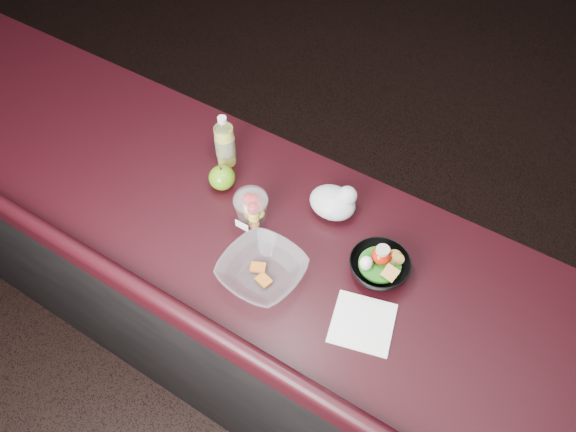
{
  "coord_description": "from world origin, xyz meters",
  "views": [
    {
      "loc": [
        0.64,
        -0.5,
        2.36
      ],
      "look_at": [
        0.12,
        0.33,
        1.1
      ],
      "focal_mm": 35.0,
      "sensor_mm": 36.0,
      "label": 1
    }
  ],
  "objects_px": {
    "fruit_cup": "(251,209)",
    "snack_bowl": "(379,266)",
    "lemonade_bottle": "(225,144)",
    "takeout_bowl": "(262,270)",
    "green_apple": "(222,178)"
  },
  "relations": [
    {
      "from": "fruit_cup",
      "to": "snack_bowl",
      "type": "xyz_separation_m",
      "value": [
        0.39,
        0.05,
        -0.04
      ]
    },
    {
      "from": "lemonade_bottle",
      "to": "snack_bowl",
      "type": "height_order",
      "value": "lemonade_bottle"
    },
    {
      "from": "fruit_cup",
      "to": "lemonade_bottle",
      "type": "bearing_deg",
      "value": 141.96
    },
    {
      "from": "fruit_cup",
      "to": "snack_bowl",
      "type": "height_order",
      "value": "fruit_cup"
    },
    {
      "from": "snack_bowl",
      "to": "fruit_cup",
      "type": "bearing_deg",
      "value": -172.82
    },
    {
      "from": "lemonade_bottle",
      "to": "takeout_bowl",
      "type": "xyz_separation_m",
      "value": [
        0.34,
        -0.3,
        -0.05
      ]
    },
    {
      "from": "green_apple",
      "to": "snack_bowl",
      "type": "xyz_separation_m",
      "value": [
        0.56,
        -0.03,
        -0.01
      ]
    },
    {
      "from": "lemonade_bottle",
      "to": "takeout_bowl",
      "type": "distance_m",
      "value": 0.46
    },
    {
      "from": "lemonade_bottle",
      "to": "snack_bowl",
      "type": "bearing_deg",
      "value": -11.13
    },
    {
      "from": "lemonade_bottle",
      "to": "snack_bowl",
      "type": "relative_size",
      "value": 0.86
    },
    {
      "from": "fruit_cup",
      "to": "snack_bowl",
      "type": "relative_size",
      "value": 0.65
    },
    {
      "from": "fruit_cup",
      "to": "takeout_bowl",
      "type": "bearing_deg",
      "value": -46.95
    },
    {
      "from": "takeout_bowl",
      "to": "fruit_cup",
      "type": "bearing_deg",
      "value": 133.05
    },
    {
      "from": "lemonade_bottle",
      "to": "fruit_cup",
      "type": "relative_size",
      "value": 1.33
    },
    {
      "from": "fruit_cup",
      "to": "green_apple",
      "type": "height_order",
      "value": "fruit_cup"
    }
  ]
}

